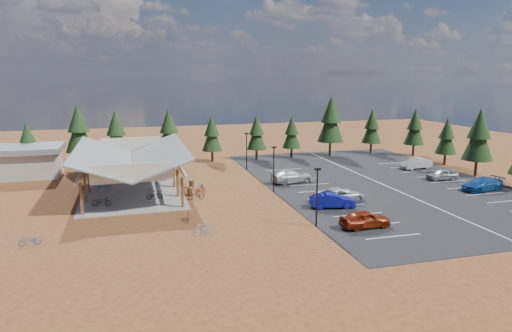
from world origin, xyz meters
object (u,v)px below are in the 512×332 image
outbuilding (17,161)px  bike_14 (202,186)px  lamp_post_2 (247,149)px  bike_2 (102,185)px  car_2 (340,195)px  bike_10 (30,240)px  lamp_post_0 (317,193)px  bike_13 (202,228)px  bike_1 (114,194)px  bike_0 (101,201)px  bike_4 (154,195)px  lamp_post_1 (274,166)px  car_9 (416,163)px  car_0 (365,219)px  bike_5 (154,189)px  bike_6 (151,181)px  bike_16 (196,195)px  car_7 (482,184)px  bike_11 (188,216)px  bike_pavilion (131,157)px  bike_7 (143,171)px  bike_15 (200,190)px  bike_3 (125,174)px  car_8 (442,174)px  car_3 (292,176)px  trash_bin_0 (190,192)px  car_1 (332,200)px  trash_bin_1 (192,184)px

outbuilding → bike_14: outbuilding is taller
outbuilding → lamp_post_2: size_ratio=2.14×
bike_2 → car_2: bearing=-133.1°
bike_10 → lamp_post_0: bearing=78.7°
outbuilding → bike_13: size_ratio=6.60×
lamp_post_0 → bike_14: (-7.49, 15.26, -2.57)m
bike_1 → bike_0: bearing=142.0°
bike_10 → car_2: (28.05, 4.56, 0.36)m
bike_0 → bike_4: bearing=-65.4°
lamp_post_1 → car_9: size_ratio=1.13×
bike_10 → car_0: car_0 is taller
bike_5 → bike_6: (-0.11, 4.62, -0.08)m
bike_16 → car_7: 31.74m
bike_11 → bike_pavilion: bearing=117.9°
lamp_post_2 → bike_7: size_ratio=3.10×
bike_13 → bike_15: size_ratio=1.03×
bike_4 → car_0: (16.76, -13.62, 0.25)m
bike_pavilion → bike_3: size_ratio=12.36×
bike_pavilion → car_8: bearing=-7.7°
lamp_post_1 → car_3: size_ratio=0.98×
trash_bin_0 → car_0: 19.39m
bike_0 → car_7: size_ratio=0.37×
bike_11 → car_9: 36.00m
bike_16 → bike_2: bearing=-133.4°
outbuilding → bike_2: outbuilding is taller
lamp_post_0 → car_1: (3.68, 4.73, -2.22)m
car_1 → car_8: (18.07, 7.31, -0.05)m
bike_13 → lamp_post_1: bearing=116.1°
lamp_post_1 → bike_5: bearing=169.3°
lamp_post_0 → car_7: 23.62m
bike_15 → car_0: (11.80, -14.84, 0.30)m
lamp_post_1 → car_3: lamp_post_1 is taller
bike_4 → trash_bin_1: bearing=-57.6°
bike_11 → car_1: car_1 is taller
bike_5 → bike_6: 4.62m
bike_2 → car_2: size_ratio=0.35×
lamp_post_0 → trash_bin_1: lamp_post_0 is taller
trash_bin_1 → bike_14: 1.51m
bike_16 → bike_13: bearing=-14.4°
bike_3 → bike_15: bike_3 is taller
car_0 → car_3: bearing=-0.6°
bike_pavilion → bike_14: bearing=-13.0°
bike_16 → car_9: size_ratio=0.39×
outbuilding → bike_13: bearing=-54.6°
trash_bin_1 → bike_2: bike_2 is taller
bike_1 → bike_13: bike_1 is taller
bike_1 → bike_11: bike_1 is taller
bike_10 → bike_15: bearing=121.4°
bike_11 → trash_bin_1: bearing=88.5°
bike_3 → bike_11: (5.53, -18.65, -0.11)m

